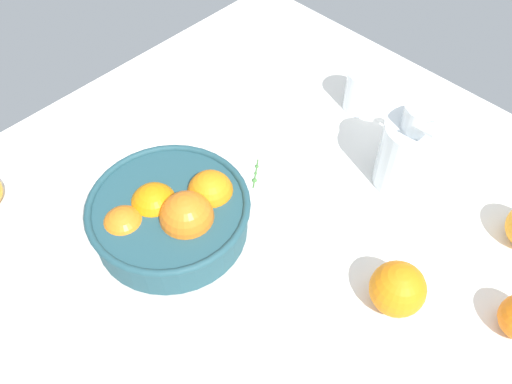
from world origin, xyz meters
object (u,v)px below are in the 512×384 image
(juice_pitcher, at_px, (410,155))
(loose_orange_1, at_px, (398,289))
(juice_glass, at_px, (362,92))
(fruit_bowl, at_px, (170,216))
(spoon, at_px, (473,118))

(juice_pitcher, xyz_separation_m, loose_orange_1, (-0.22, -0.13, -0.02))
(juice_glass, bearing_deg, juice_pitcher, -119.72)
(juice_glass, bearing_deg, fruit_bowl, 176.48)
(fruit_bowl, bearing_deg, juice_pitcher, -29.18)
(juice_glass, distance_m, loose_orange_1, 0.44)
(juice_pitcher, relative_size, juice_glass, 2.07)
(fruit_bowl, relative_size, juice_pitcher, 1.43)
(juice_pitcher, distance_m, loose_orange_1, 0.25)
(loose_orange_1, xyz_separation_m, spoon, (0.44, 0.13, -0.04))
(fruit_bowl, height_order, juice_glass, fruit_bowl)
(fruit_bowl, bearing_deg, loose_orange_1, -66.15)
(juice_glass, xyz_separation_m, loose_orange_1, (-0.32, -0.31, 0.00))
(fruit_bowl, distance_m, juice_pitcher, 0.42)
(loose_orange_1, bearing_deg, juice_glass, 44.15)
(juice_glass, bearing_deg, loose_orange_1, -135.85)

